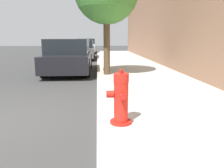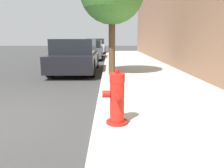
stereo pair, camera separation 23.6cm
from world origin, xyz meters
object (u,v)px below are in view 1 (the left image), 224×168
(parked_car_far, at_px, (86,46))
(parked_car_near, at_px, (69,56))
(fire_hydrant, at_px, (121,99))
(parked_car_mid, at_px, (81,50))

(parked_car_far, bearing_deg, parked_car_near, -90.52)
(parked_car_far, bearing_deg, fire_hydrant, -85.64)
(fire_hydrant, distance_m, parked_car_far, 19.11)
(fire_hydrant, xyz_separation_m, parked_car_near, (-1.57, 6.20, 0.18))
(parked_car_near, distance_m, parked_car_far, 12.86)
(fire_hydrant, bearing_deg, parked_car_mid, 96.80)
(parked_car_near, xyz_separation_m, parked_car_far, (0.12, 12.86, -0.00))
(parked_car_mid, bearing_deg, fire_hydrant, -83.20)
(parked_car_near, height_order, parked_car_far, parked_car_near)
(parked_car_near, bearing_deg, fire_hydrant, -75.80)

